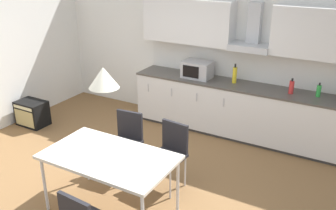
% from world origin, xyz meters
% --- Properties ---
extents(ground_plane, '(8.68, 7.24, 0.02)m').
position_xyz_m(ground_plane, '(0.00, 0.00, -0.01)').
color(ground_plane, brown).
extents(wall_back, '(6.95, 0.10, 2.52)m').
position_xyz_m(wall_back, '(0.00, 2.46, 1.26)').
color(wall_back, white).
rests_on(wall_back, ground_plane).
extents(kitchen_counter, '(3.78, 0.62, 0.89)m').
position_xyz_m(kitchen_counter, '(0.83, 2.12, 0.45)').
color(kitchen_counter, '#333333').
rests_on(kitchen_counter, ground_plane).
extents(backsplash_tile, '(3.76, 0.02, 0.48)m').
position_xyz_m(backsplash_tile, '(0.83, 2.40, 1.13)').
color(backsplash_tile, silver).
rests_on(backsplash_tile, kitchen_counter).
extents(upper_wall_cabinets, '(3.76, 0.40, 0.72)m').
position_xyz_m(upper_wall_cabinets, '(0.83, 2.25, 1.79)').
color(upper_wall_cabinets, silver).
extents(microwave, '(0.48, 0.35, 0.28)m').
position_xyz_m(microwave, '(-0.02, 2.12, 1.03)').
color(microwave, '#ADADB2').
rests_on(microwave, kitchen_counter).
extents(bottle_red, '(0.07, 0.07, 0.24)m').
position_xyz_m(bottle_red, '(1.54, 2.10, 0.99)').
color(bottle_red, red).
rests_on(bottle_red, kitchen_counter).
extents(bottle_green, '(0.07, 0.07, 0.21)m').
position_xyz_m(bottle_green, '(1.92, 2.17, 0.98)').
color(bottle_green, green).
rests_on(bottle_green, kitchen_counter).
extents(bottle_yellow, '(0.07, 0.07, 0.32)m').
position_xyz_m(bottle_yellow, '(0.63, 2.16, 1.03)').
color(bottle_yellow, yellow).
rests_on(bottle_yellow, kitchen_counter).
extents(dining_table, '(1.49, 0.86, 0.75)m').
position_xyz_m(dining_table, '(0.15, -0.52, 0.70)').
color(dining_table, silver).
rests_on(dining_table, ground_plane).
extents(chair_far_left, '(0.44, 0.44, 0.87)m').
position_xyz_m(chair_far_left, '(-0.20, 0.29, 0.53)').
color(chair_far_left, black).
rests_on(chair_far_left, ground_plane).
extents(chair_far_right, '(0.44, 0.44, 0.87)m').
position_xyz_m(chair_far_right, '(0.49, 0.29, 0.53)').
color(chair_far_right, black).
rests_on(chair_far_right, ground_plane).
extents(guitar_amp, '(0.52, 0.37, 0.44)m').
position_xyz_m(guitar_amp, '(-2.54, 0.70, 0.22)').
color(guitar_amp, black).
rests_on(guitar_amp, ground_plane).
extents(pendant_lamp, '(0.32, 0.32, 0.22)m').
position_xyz_m(pendant_lamp, '(0.15, -0.52, 1.66)').
color(pendant_lamp, silver).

